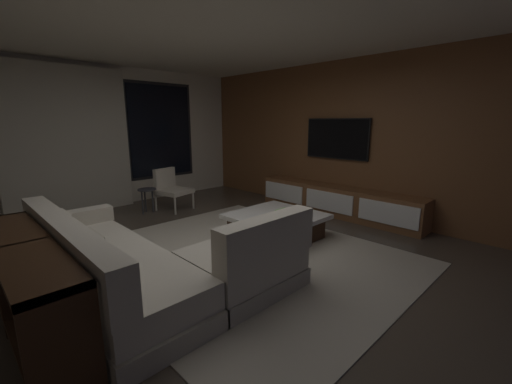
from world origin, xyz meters
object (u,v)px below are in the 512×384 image
accent_chair_near_window (171,187)px  media_console (338,202)px  coffee_table (276,226)px  mounted_tv (337,139)px  console_table_behind_couch (27,281)px  side_stool (147,193)px  sectional_couch (146,266)px  book_stack_on_coffee_table (285,212)px

accent_chair_near_window → media_console: (1.91, -2.46, -0.18)m
accent_chair_near_window → coffee_table: bearing=-84.1°
coffee_table → mounted_tv: 2.18m
coffee_table → accent_chair_near_window: 2.50m
media_console → mounted_tv: mounted_tv is taller
media_console → console_table_behind_couch: 4.60m
side_stool → media_console: (2.37, -2.51, -0.12)m
sectional_couch → accent_chair_near_window: 3.16m
side_stool → coffee_table: bearing=-74.0°
book_stack_on_coffee_table → side_stool: (-0.83, 2.59, -0.01)m
book_stack_on_coffee_table → console_table_behind_couch: console_table_behind_couch is taller
sectional_couch → console_table_behind_couch: size_ratio=1.19×
side_stool → media_console: media_console is taller
side_stool → media_console: size_ratio=0.15×
book_stack_on_coffee_table → media_console: 1.55m
media_console → accent_chair_near_window: bearing=127.7°
sectional_couch → book_stack_on_coffee_table: (2.14, 0.07, 0.10)m
side_stool → console_table_behind_couch: bearing=-131.4°
console_table_behind_couch → media_console: bearing=0.1°
side_stool → mounted_tv: (2.55, -2.31, 0.98)m
coffee_table → accent_chair_near_window: bearing=95.9°
media_console → mounted_tv: size_ratio=2.49×
coffee_table → console_table_behind_couch: size_ratio=0.55×
coffee_table → mounted_tv: mounted_tv is taller
coffee_table → console_table_behind_couch: 2.96m
sectional_couch → side_stool: (1.31, 2.65, 0.08)m
book_stack_on_coffee_table → media_console: media_console is taller
side_stool → mounted_tv: 3.58m
coffee_table → book_stack_on_coffee_table: bearing=-31.1°
media_console → console_table_behind_couch: console_table_behind_couch is taller
side_stool → console_table_behind_couch: 3.36m
sectional_couch → mounted_tv: bearing=5.0°
book_stack_on_coffee_table → console_table_behind_couch: 3.06m
media_console → console_table_behind_couch: bearing=-179.9°
side_stool → accent_chair_near_window: bearing=-5.6°
book_stack_on_coffee_table → side_stool: size_ratio=0.54×
side_stool → mounted_tv: mounted_tv is taller
coffee_table → console_table_behind_couch: (-2.95, -0.00, 0.23)m
sectional_couch → console_table_behind_couch: (-0.91, 0.13, 0.13)m
accent_chair_near_window → side_stool: bearing=174.4°
mounted_tv → sectional_couch: bearing=-175.0°
coffee_table → sectional_couch: bearing=-176.3°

